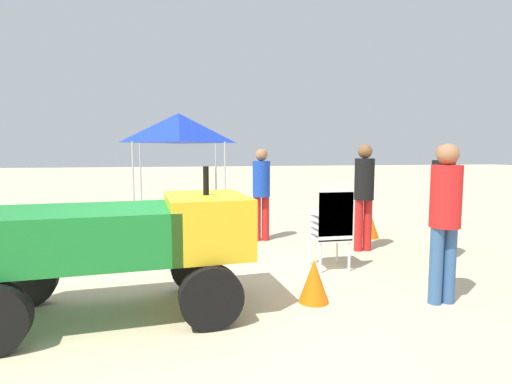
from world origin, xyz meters
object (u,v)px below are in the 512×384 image
Objects in this scene: popup_canopy at (179,128)px; traffic_cone_near at (314,281)px; lifeguard_near_center at (442,195)px; lifeguard_near_right at (445,212)px; utility_cart at (126,239)px; stacked_plastic_chairs at (332,221)px; lifeguard_far_right at (364,190)px; traffic_cone_far at (368,222)px; lifeguard_near_left at (261,188)px.

popup_canopy is 9.02m from traffic_cone_near.
lifeguard_near_center is 1.01× the size of lifeguard_near_right.
popup_canopy reaches higher than utility_cart.
popup_canopy is at bearing 104.55° from stacked_plastic_chairs.
traffic_cone_near is (-0.66, -1.09, -0.46)m from stacked_plastic_chairs.
stacked_plastic_chairs is at bearing 58.98° from traffic_cone_near.
stacked_plastic_chairs is at bearing -134.93° from lifeguard_far_right.
lifeguard_far_right reaches higher than traffic_cone_near.
utility_cart is 5.07m from traffic_cone_far.
popup_canopy is (-1.40, 5.55, 1.39)m from lifeguard_near_left.
popup_canopy is at bearing 113.59° from lifeguard_far_right.
lifeguard_far_right is at bearing -66.41° from popup_canopy.
stacked_plastic_chairs is 2.44m from traffic_cone_far.
stacked_plastic_chairs is 1.79m from lifeguard_near_center.
lifeguard_near_center is at bearing 54.45° from lifeguard_near_right.
stacked_plastic_chairs reaches higher than traffic_cone_far.
lifeguard_near_center is 0.99× the size of lifeguard_far_right.
lifeguard_far_right is at bearing 84.33° from lifeguard_near_right.
popup_canopy is (-3.72, 7.50, 1.36)m from lifeguard_near_center.
utility_cart is 4.52m from lifeguard_near_center.
popup_canopy reaches higher than traffic_cone_far.
lifeguard_near_center reaches higher than traffic_cone_far.
lifeguard_near_right is 0.61× the size of popup_canopy.
lifeguard_near_left reaches higher than traffic_cone_near.
popup_canopy is 7.00m from traffic_cone_far.
lifeguard_near_center is at bearing -63.60° from popup_canopy.
traffic_cone_near is at bearing -121.02° from stacked_plastic_chairs.
lifeguard_far_right is at bearing 29.02° from utility_cart.
lifeguard_far_right is 2.69m from traffic_cone_near.
lifeguard_near_right is 2.92× the size of traffic_cone_far.
traffic_cone_near is 0.80× the size of traffic_cone_far.
stacked_plastic_chairs is 1.59m from lifeguard_near_right.
lifeguard_near_right is (3.32, -0.36, 0.22)m from utility_cart.
traffic_cone_near is at bearing 167.21° from lifeguard_near_right.
traffic_cone_far is (-0.25, 1.80, -0.72)m from lifeguard_near_center.
stacked_plastic_chairs is 0.68× the size of lifeguard_far_right.
lifeguard_far_right is (0.23, 2.33, 0.02)m from lifeguard_near_right.
traffic_cone_near is (1.96, -0.06, -0.55)m from utility_cart.
lifeguard_far_right reaches higher than utility_cart.
traffic_cone_far is at bearing 35.16° from utility_cart.
lifeguard_near_left is 3.55× the size of traffic_cone_near.
utility_cart is 2.19× the size of stacked_plastic_chairs.
popup_canopy reaches higher than traffic_cone_near.
utility_cart is 4.07m from lifeguard_far_right.
popup_canopy is (-2.90, 6.64, 1.35)m from lifeguard_far_right.
stacked_plastic_chairs is 1.36m from lifeguard_far_right.
traffic_cone_near is at bearing -81.40° from popup_canopy.
utility_cart is 3.69m from lifeguard_near_left.
lifeguard_near_center is at bearing -40.03° from lifeguard_near_left.
traffic_cone_near is 3.67m from traffic_cone_far.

